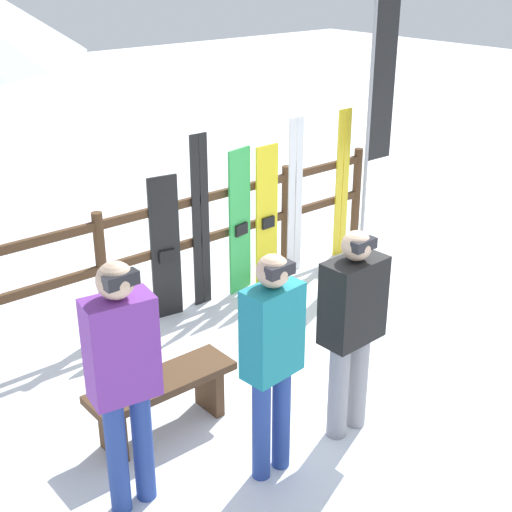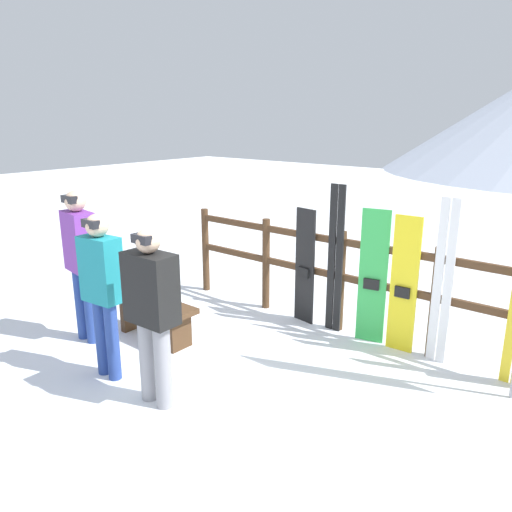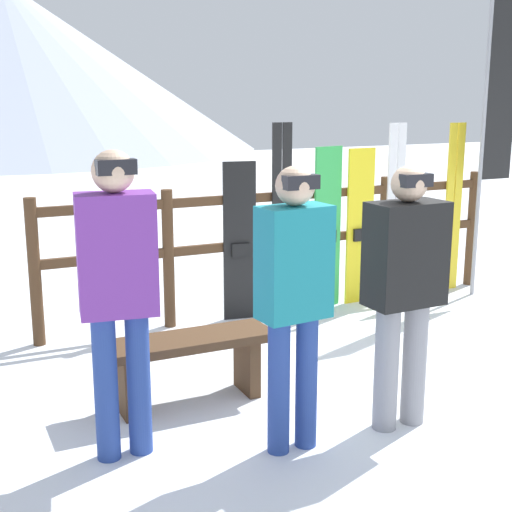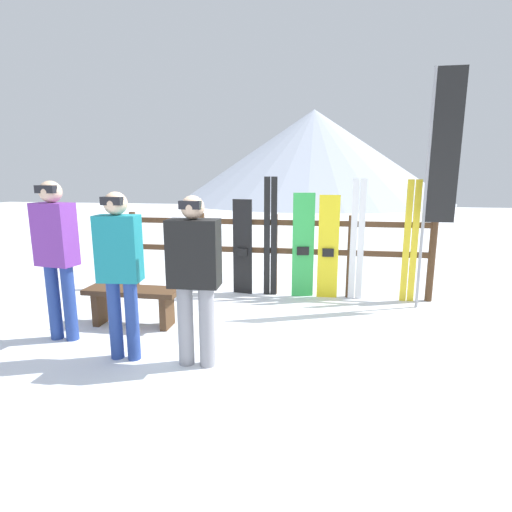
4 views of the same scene
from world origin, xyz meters
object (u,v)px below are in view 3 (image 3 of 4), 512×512
object	(u,v)px
person_teal	(294,289)
rental_flag	(495,104)
ski_pair_yellow	(453,208)
bench	(188,355)
ski_pair_black	(282,220)
snowboard_black_stripe	(240,242)
ski_pair_white	(395,212)
snowboard_green	(327,229)
person_purple	(118,283)
snowboard_yellow	(360,227)
person_black	(405,281)

from	to	relation	value
person_teal	rental_flag	world-z (taller)	rental_flag
ski_pair_yellow	rental_flag	size ratio (longest dim) A/B	0.56
bench	ski_pair_black	world-z (taller)	ski_pair_black
bench	snowboard_black_stripe	world-z (taller)	snowboard_black_stripe
bench	rental_flag	xyz separation A→B (m)	(3.67, 1.26, 1.59)
ski_pair_black	ski_pair_white	distance (m)	1.26
ski_pair_white	snowboard_green	bearing A→B (deg)	-179.75
person_purple	snowboard_yellow	distance (m)	3.55
person_purple	ski_pair_black	distance (m)	2.89
snowboard_yellow	rental_flag	world-z (taller)	rental_flag
person_purple	snowboard_yellow	world-z (taller)	person_purple
ski_pair_yellow	rental_flag	distance (m)	1.11
snowboard_black_stripe	ski_pair_yellow	distance (m)	2.42
person_teal	ski_pair_yellow	size ratio (longest dim) A/B	0.95
person_black	ski_pair_black	world-z (taller)	ski_pair_black
bench	ski_pair_white	world-z (taller)	ski_pair_white
snowboard_black_stripe	bench	bearing A→B (deg)	-124.44
person_purple	rental_flag	bearing A→B (deg)	22.70
snowboard_yellow	ski_pair_black	bearing A→B (deg)	179.77
snowboard_black_stripe	snowboard_green	distance (m)	0.91
person_purple	ski_pair_white	bearing A→B (deg)	31.80
person_black	person_purple	size ratio (longest dim) A/B	0.93
person_purple	ski_pair_black	xyz separation A→B (m)	(2.04, 2.05, -0.13)
person_black	snowboard_green	xyz separation A→B (m)	(0.89, 2.39, -0.16)
person_black	person_purple	world-z (taller)	person_purple
rental_flag	ski_pair_white	bearing A→B (deg)	163.75
ski_pair_black	ski_pair_yellow	size ratio (longest dim) A/B	1.02
person_teal	ski_pair_white	size ratio (longest dim) A/B	0.94
person_teal	snowboard_green	size ratio (longest dim) A/B	1.07
snowboard_green	ski_pair_yellow	bearing A→B (deg)	0.13
ski_pair_white	rental_flag	world-z (taller)	rental_flag
ski_pair_black	ski_pair_white	bearing A→B (deg)	-0.00
person_purple	snowboard_black_stripe	world-z (taller)	person_purple
ski_pair_yellow	rental_flag	bearing A→B (deg)	-53.24
bench	ski_pair_yellow	distance (m)	3.82
bench	snowboard_yellow	world-z (taller)	snowboard_yellow
snowboard_green	ski_pair_yellow	xyz separation A→B (m)	(1.51, 0.00, 0.10)
rental_flag	ski_pair_yellow	bearing A→B (deg)	126.76
bench	ski_pair_yellow	xyz separation A→B (m)	(3.46, 1.53, 0.54)
person_black	snowboard_green	size ratio (longest dim) A/B	1.05
person_teal	snowboard_black_stripe	size ratio (longest dim) A/B	1.14
ski_pair_black	snowboard_green	world-z (taller)	ski_pair_black
snowboard_black_stripe	rental_flag	xyz separation A→B (m)	(2.62, -0.27, 1.21)
ski_pair_black	snowboard_green	bearing A→B (deg)	-0.40
snowboard_black_stripe	person_teal	bearing A→B (deg)	-106.76
ski_pair_black	ski_pair_white	xyz separation A→B (m)	(1.26, -0.00, -0.01)
snowboard_green	rental_flag	xyz separation A→B (m)	(1.71, -0.27, 1.16)
ski_pair_black	snowboard_yellow	bearing A→B (deg)	-0.23
person_teal	snowboard_green	world-z (taller)	person_teal
bench	snowboard_yellow	xyz separation A→B (m)	(2.32, 1.53, 0.42)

